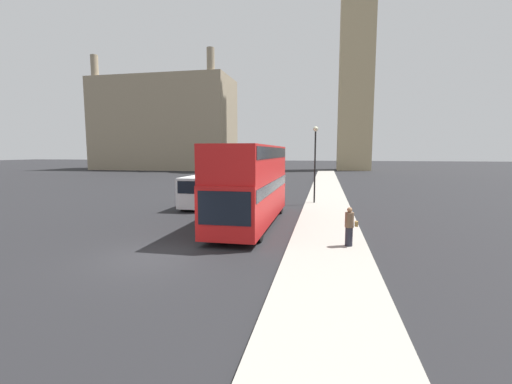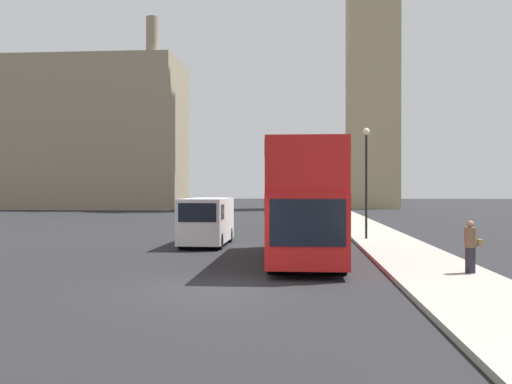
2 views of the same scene
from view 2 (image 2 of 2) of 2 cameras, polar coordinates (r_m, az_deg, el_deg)
The scene contains 7 objects.
ground_plane at distance 15.47m, azimuth -4.32°, elevation -9.67°, with size 300.00×300.00×0.00m, color black.
sidewalk_strip at distance 15.86m, azimuth 20.29°, elevation -9.16°, with size 3.20×120.00×0.15m.
building_block_distant at distance 83.97m, azimuth -18.10°, elevation 5.38°, with size 30.98×13.14×24.73m.
red_double_decker_bus at distance 21.57m, azimuth 5.02°, elevation -0.50°, with size 2.53×10.25×4.27m.
white_van at distance 27.09m, azimuth -4.96°, elevation -2.83°, with size 1.98×5.19×2.24m.
pedestrian at distance 18.38m, azimuth 20.67°, elevation -5.15°, with size 0.51×0.35×1.58m.
street_lamp at distance 29.66m, azimuth 10.97°, elevation 2.58°, with size 0.36×0.36×5.65m.
Camera 2 is at (2.34, -15.06, 2.67)m, focal length 40.00 mm.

